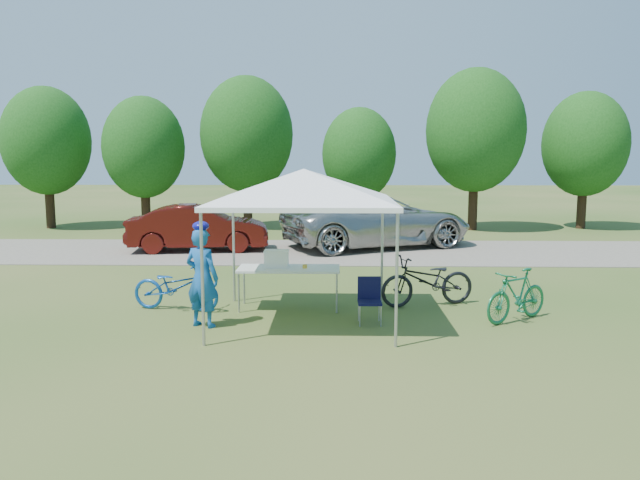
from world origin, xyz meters
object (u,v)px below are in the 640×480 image
object	(u,v)px
folding_chair	(369,296)
bike_green	(517,295)
bike_dark	(428,281)
bike_blue	(176,287)
folding_table	(289,270)
cooler	(276,259)
sedan	(198,228)
minivan	(378,220)
cyclist	(202,278)

from	to	relation	value
folding_chair	bike_green	bearing A→B (deg)	2.45
folding_chair	bike_dark	size ratio (longest dim) A/B	0.42
bike_green	bike_dark	size ratio (longest dim) A/B	0.81
bike_blue	bike_green	xyz separation A→B (m)	(6.31, -0.64, 0.02)
folding_table	bike_blue	xyz separation A→B (m)	(-2.16, -0.20, -0.31)
cooler	sedan	bearing A→B (deg)	113.33
bike_blue	minivan	world-z (taller)	minivan
bike_green	minivan	distance (m)	9.20
bike_blue	bike_dark	xyz separation A→B (m)	(4.88, 0.46, 0.05)
cooler	cyclist	bearing A→B (deg)	-131.31
cyclist	sedan	size ratio (longest dim) A/B	0.40
folding_table	folding_chair	xyz separation A→B (m)	(1.51, -1.00, -0.29)
cyclist	sedan	distance (m)	8.72
folding_table	sedan	size ratio (longest dim) A/B	0.46
folding_chair	folding_table	bearing A→B (deg)	145.47
cooler	bike_dark	size ratio (longest dim) A/B	0.24
cyclist	folding_chair	bearing A→B (deg)	-150.85
folding_chair	cyclist	xyz separation A→B (m)	(-2.91, -0.33, 0.39)
cooler	bike_dark	distance (m)	3.01
folding_table	minivan	world-z (taller)	minivan
cyclist	bike_green	distance (m)	5.59
bike_blue	sedan	distance (m)	7.48
folding_table	cooler	bearing A→B (deg)	180.00
folding_table	folding_chair	world-z (taller)	folding_chair
folding_chair	bike_dark	bearing A→B (deg)	44.90
bike_blue	sedan	world-z (taller)	sedan
cooler	sedan	xyz separation A→B (m)	(-3.10, 7.18, -0.25)
bike_green	folding_table	bearing A→B (deg)	-137.25
minivan	bike_dark	bearing A→B (deg)	160.18
cyclist	sedan	xyz separation A→B (m)	(-1.93, 8.51, -0.14)
folding_chair	bike_green	size ratio (longest dim) A/B	0.52
folding_table	folding_chair	size ratio (longest dim) A/B	2.41
bike_green	cooler	bearing A→B (deg)	-136.64
folding_table	cooler	distance (m)	0.32
folding_table	bike_blue	world-z (taller)	bike_blue
cooler	bike_green	xyz separation A→B (m)	(4.39, -0.84, -0.50)
cyclist	bike_dark	size ratio (longest dim) A/B	0.89
folding_table	bike_blue	bearing A→B (deg)	-174.60
folding_table	minivan	distance (m)	8.46
bike_dark	minivan	size ratio (longest dim) A/B	0.32
folding_table	cyclist	distance (m)	1.93
folding_table	folding_chair	distance (m)	1.83
bike_dark	bike_blue	bearing A→B (deg)	-101.35
cyclist	minivan	xyz separation A→B (m)	(3.67, 9.48, 0.00)
cyclist	bike_dark	xyz separation A→B (m)	(4.13, 1.58, -0.36)
bike_green	cyclist	bearing A→B (deg)	-120.82
cyclist	bike_blue	world-z (taller)	cyclist
folding_chair	cooler	size ratio (longest dim) A/B	1.73
folding_chair	cyclist	distance (m)	2.96
folding_table	bike_blue	distance (m)	2.19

